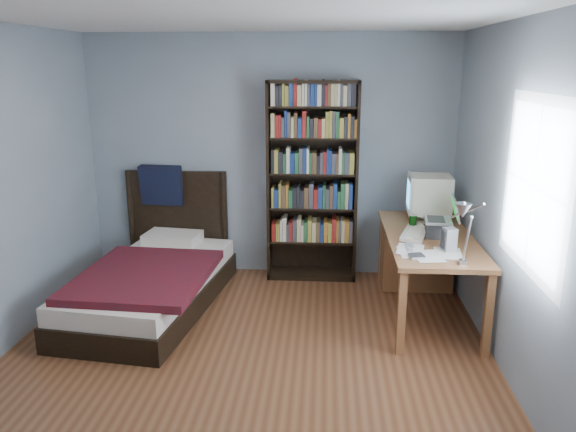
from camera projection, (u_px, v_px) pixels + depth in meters
The scene contains 14 objects.
room at pixel (244, 206), 3.82m from camera, with size 4.20×4.24×2.50m.
desk at pixel (419, 252), 5.48m from camera, with size 0.75×1.69×0.73m.
crt_monitor at pixel (428, 195), 5.33m from camera, with size 0.41×0.38×0.45m.
laptop at pixel (440, 225), 4.89m from camera, with size 0.32×0.32×0.36m.
desk_lamp at pixel (463, 217), 3.78m from camera, with size 0.22×0.49×0.58m.
keyboard at pixel (415, 233), 4.94m from camera, with size 0.19×0.48×0.03m, color beige.
speaker at pixel (449, 240), 4.51m from camera, with size 0.10×0.10×0.19m, color #97979A.
soda_can at pixel (413, 222), 5.13m from camera, with size 0.07×0.07×0.13m, color #063106.
mouse at pixel (420, 225), 5.19m from camera, with size 0.06×0.11×0.04m, color silver.
phone_silver at pixel (410, 246), 4.63m from camera, with size 0.05×0.11×0.02m, color silver.
phone_grey at pixel (410, 250), 4.52m from camera, with size 0.04×0.09×0.02m, color #97979A.
external_drive at pixel (416, 256), 4.37m from camera, with size 0.11×0.11×0.02m, color #97979A.
bookshelf at pixel (312, 182), 5.72m from camera, with size 0.92×0.30×2.04m.
bed at pixel (154, 278), 5.24m from camera, with size 1.27×2.16×1.16m.
Camera 1 is at (0.58, -3.68, 2.19)m, focal length 35.00 mm.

